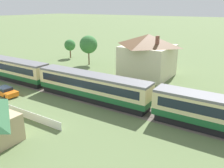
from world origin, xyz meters
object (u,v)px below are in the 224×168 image
(passenger_train, at_px, (93,86))
(station_house_brown_roof, at_px, (148,55))
(parked_car_orange, at_px, (5,91))
(yard_tree_1, at_px, (70,45))
(yard_tree_0, at_px, (88,45))

(passenger_train, bearing_deg, station_house_brown_roof, 85.04)
(passenger_train, xyz_separation_m, parked_car_orange, (-12.89, -5.80, -1.59))
(passenger_train, bearing_deg, yard_tree_1, 138.16)
(parked_car_orange, distance_m, yard_tree_1, 28.88)
(station_house_brown_roof, distance_m, yard_tree_1, 25.30)
(station_house_brown_roof, xyz_separation_m, yard_tree_0, (-15.83, 1.58, 0.51))
(passenger_train, height_order, yard_tree_1, yard_tree_1)
(station_house_brown_roof, xyz_separation_m, parked_car_orange, (-14.28, -21.78, -3.65))
(passenger_train, xyz_separation_m, yard_tree_1, (-23.40, 20.95, 1.21))
(parked_car_orange, bearing_deg, yard_tree_1, 116.54)
(yard_tree_1, bearing_deg, station_house_brown_roof, -11.33)
(station_house_brown_roof, height_order, parked_car_orange, station_house_brown_roof)
(parked_car_orange, relative_size, yard_tree_1, 0.97)
(parked_car_orange, height_order, yard_tree_0, yard_tree_0)
(parked_car_orange, distance_m, yard_tree_0, 23.78)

